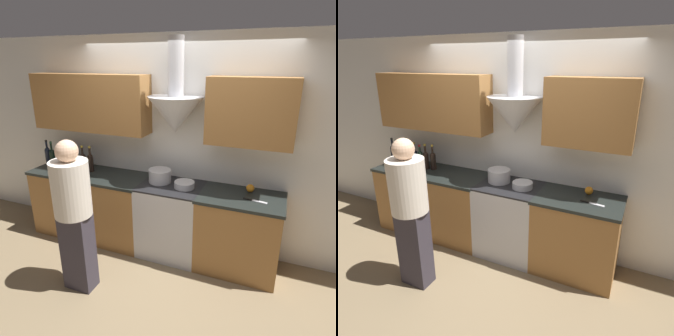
# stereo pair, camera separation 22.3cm
# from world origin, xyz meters

# --- Properties ---
(ground_plane) EXTENTS (12.00, 12.00, 0.00)m
(ground_plane) POSITION_xyz_m (0.00, 0.00, 0.00)
(ground_plane) COLOR #847051
(wall_back) EXTENTS (8.40, 0.63, 2.60)m
(wall_back) POSITION_xyz_m (-0.12, 0.57, 1.48)
(wall_back) COLOR white
(wall_back) RESTS_ON ground_plane
(counter_left) EXTENTS (1.60, 0.62, 0.91)m
(counter_left) POSITION_xyz_m (-1.16, 0.31, 0.46)
(counter_left) COLOR #9E6B38
(counter_left) RESTS_ON ground_plane
(counter_right) EXTENTS (0.93, 0.62, 0.91)m
(counter_right) POSITION_xyz_m (0.82, 0.31, 0.46)
(counter_right) COLOR #9E6B38
(counter_right) RESTS_ON ground_plane
(stove_range) EXTENTS (0.74, 0.60, 0.91)m
(stove_range) POSITION_xyz_m (0.00, 0.31, 0.46)
(stove_range) COLOR silver
(stove_range) RESTS_ON ground_plane
(wine_bottle_0) EXTENTS (0.07, 0.07, 0.36)m
(wine_bottle_0) POSITION_xyz_m (-1.87, 0.35, 1.06)
(wine_bottle_0) COLOR black
(wine_bottle_0) RESTS_ON counter_left
(wine_bottle_1) EXTENTS (0.08, 0.08, 0.35)m
(wine_bottle_1) POSITION_xyz_m (-1.77, 0.34, 1.05)
(wine_bottle_1) COLOR black
(wine_bottle_1) RESTS_ON counter_left
(wine_bottle_2) EXTENTS (0.07, 0.07, 0.33)m
(wine_bottle_2) POSITION_xyz_m (-1.67, 0.36, 1.04)
(wine_bottle_2) COLOR black
(wine_bottle_2) RESTS_ON counter_left
(wine_bottle_3) EXTENTS (0.08, 0.08, 0.31)m
(wine_bottle_3) POSITION_xyz_m (-1.57, 0.36, 1.04)
(wine_bottle_3) COLOR black
(wine_bottle_3) RESTS_ON counter_left
(wine_bottle_4) EXTENTS (0.08, 0.08, 0.34)m
(wine_bottle_4) POSITION_xyz_m (-1.47, 0.36, 1.05)
(wine_bottle_4) COLOR black
(wine_bottle_4) RESTS_ON counter_left
(wine_bottle_5) EXTENTS (0.08, 0.08, 0.33)m
(wine_bottle_5) POSITION_xyz_m (-1.36, 0.34, 1.05)
(wine_bottle_5) COLOR black
(wine_bottle_5) RESTS_ON counter_left
(wine_bottle_6) EXTENTS (0.08, 0.08, 0.35)m
(wine_bottle_6) POSITION_xyz_m (-1.27, 0.34, 1.05)
(wine_bottle_6) COLOR black
(wine_bottle_6) RESTS_ON counter_left
(wine_bottle_7) EXTENTS (0.07, 0.07, 0.34)m
(wine_bottle_7) POSITION_xyz_m (-1.16, 0.36, 1.05)
(wine_bottle_7) COLOR black
(wine_bottle_7) RESTS_ON counter_left
(stock_pot) EXTENTS (0.27, 0.27, 0.16)m
(stock_pot) POSITION_xyz_m (-0.17, 0.36, 0.99)
(stock_pot) COLOR silver
(stock_pot) RESTS_ON stove_range
(mixing_bowl) EXTENTS (0.24, 0.24, 0.07)m
(mixing_bowl) POSITION_xyz_m (0.17, 0.30, 0.95)
(mixing_bowl) COLOR silver
(mixing_bowl) RESTS_ON stove_range
(orange_fruit) EXTENTS (0.09, 0.09, 0.09)m
(orange_fruit) POSITION_xyz_m (0.89, 0.47, 0.96)
(orange_fruit) COLOR orange
(orange_fruit) RESTS_ON counter_right
(chefs_knife) EXTENTS (0.25, 0.07, 0.01)m
(chefs_knife) POSITION_xyz_m (0.97, 0.24, 0.92)
(chefs_knife) COLOR silver
(chefs_knife) RESTS_ON counter_right
(person_foreground_left) EXTENTS (0.37, 0.37, 1.62)m
(person_foreground_left) POSITION_xyz_m (-0.67, -0.62, 0.89)
(person_foreground_left) COLOR #38333D
(person_foreground_left) RESTS_ON ground_plane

